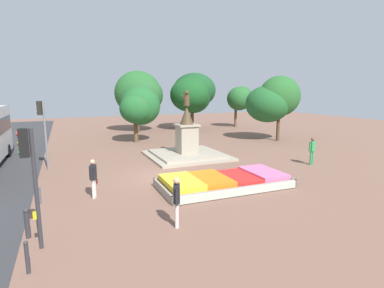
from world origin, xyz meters
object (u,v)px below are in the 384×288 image
object	(u,v)px
pedestrian_crossing_plaza	(312,149)
kerb_bollard_mid_b	(39,195)
statue_monument	(187,146)
traffic_light_near_crossing	(30,168)
flower_planter	(224,182)
traffic_light_mid_block	(43,123)
pedestrian_with_handbag	(93,176)
kerb_bollard_mid_a	(27,222)
pedestrian_near_planter	(177,198)
kerb_bollard_south	(27,257)

from	to	relation	value
pedestrian_crossing_plaza	kerb_bollard_mid_b	distance (m)	15.51
statue_monument	traffic_light_near_crossing	xyz separation A→B (m)	(-8.92, -10.05, 1.68)
flower_planter	traffic_light_near_crossing	distance (m)	8.76
traffic_light_near_crossing	traffic_light_mid_block	distance (m)	9.89
pedestrian_with_handbag	kerb_bollard_mid_a	distance (m)	3.82
pedestrian_near_planter	kerb_bollard_south	distance (m)	4.60
traffic_light_near_crossing	kerb_bollard_south	bearing A→B (deg)	-95.60
pedestrian_crossing_plaza	kerb_bollard_south	xyz separation A→B (m)	(-15.44, -5.97, -0.56)
traffic_light_mid_block	kerb_bollard_mid_a	size ratio (longest dim) A/B	4.08
traffic_light_near_crossing	pedestrian_with_handbag	distance (m)	4.62
pedestrian_with_handbag	pedestrian_crossing_plaza	distance (m)	13.35
statue_monument	kerb_bollard_mid_a	size ratio (longest dim) A/B	5.37
kerb_bollard_south	pedestrian_with_handbag	bearing A→B (deg)	67.68
pedestrian_with_handbag	kerb_bollard_south	xyz separation A→B (m)	(-2.11, -5.15, -0.51)
kerb_bollard_mid_b	pedestrian_with_handbag	bearing A→B (deg)	-3.63
kerb_bollard_south	pedestrian_crossing_plaza	bearing A→B (deg)	21.15
statue_monument	traffic_light_near_crossing	world-z (taller)	statue_monument
flower_planter	traffic_light_mid_block	world-z (taller)	traffic_light_mid_block
pedestrian_crossing_plaza	kerb_bollard_south	bearing A→B (deg)	-158.85
pedestrian_near_planter	kerb_bollard_south	bearing A→B (deg)	-167.12
flower_planter	statue_monument	xyz separation A→B (m)	(0.96, 7.11, 0.54)
kerb_bollard_mid_a	pedestrian_crossing_plaza	bearing A→B (deg)	13.77
kerb_bollard_mid_a	kerb_bollard_south	bearing A→B (deg)	-84.85
traffic_light_near_crossing	pedestrian_with_handbag	bearing A→B (deg)	62.87
kerb_bollard_mid_a	kerb_bollard_mid_b	world-z (taller)	kerb_bollard_mid_a
pedestrian_near_planter	kerb_bollard_south	xyz separation A→B (m)	(-4.45, -1.02, -0.56)
flower_planter	kerb_bollard_mid_b	world-z (taller)	kerb_bollard_mid_b
pedestrian_near_planter	kerb_bollard_mid_b	world-z (taller)	pedestrian_near_planter
traffic_light_near_crossing	pedestrian_crossing_plaza	world-z (taller)	traffic_light_near_crossing
pedestrian_crossing_plaza	kerb_bollard_mid_b	size ratio (longest dim) A/B	2.32
kerb_bollard_south	kerb_bollard_mid_b	distance (m)	5.29
flower_planter	traffic_light_mid_block	bearing A→B (deg)	139.44
flower_planter	kerb_bollard_south	size ratio (longest dim) A/B	7.21
flower_planter	traffic_light_near_crossing	size ratio (longest dim) A/B	1.79
pedestrian_near_planter	kerb_bollard_mid_b	distance (m)	6.23
flower_planter	pedestrian_with_handbag	world-z (taller)	pedestrian_with_handbag
flower_planter	statue_monument	bearing A→B (deg)	82.30
traffic_light_mid_block	kerb_bollard_south	bearing A→B (deg)	-89.79
traffic_light_near_crossing	kerb_bollard_mid_b	xyz separation A→B (m)	(-0.16, 4.02, -2.09)
traffic_light_mid_block	kerb_bollard_mid_b	distance (m)	6.35
pedestrian_with_handbag	pedestrian_crossing_plaza	size ratio (longest dim) A/B	0.98
statue_monument	pedestrian_with_handbag	world-z (taller)	statue_monument
pedestrian_crossing_plaza	kerb_bollard_mid_b	xyz separation A→B (m)	(-15.48, -0.68, -0.63)
flower_planter	pedestrian_near_planter	world-z (taller)	pedestrian_near_planter
traffic_light_mid_block	pedestrian_crossing_plaza	xyz separation A→B (m)	(15.48, -5.18, -1.81)
traffic_light_mid_block	kerb_bollard_south	size ratio (longest dim) A/B	4.56
flower_planter	pedestrian_with_handbag	bearing A→B (deg)	171.00
statue_monument	traffic_light_mid_block	size ratio (longest dim) A/B	1.32
traffic_light_near_crossing	pedestrian_near_planter	distance (m)	4.57
kerb_bollard_mid_b	pedestrian_near_planter	bearing A→B (deg)	-43.53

